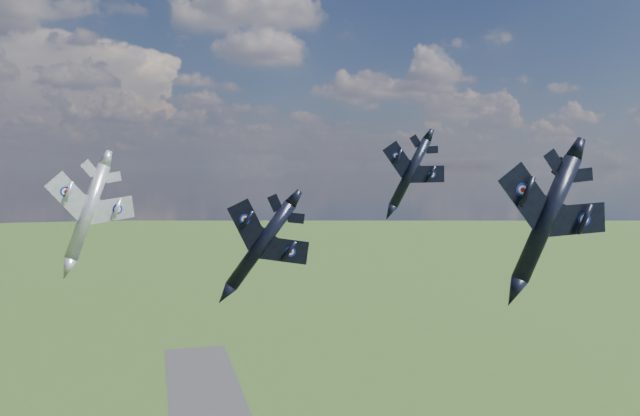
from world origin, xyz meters
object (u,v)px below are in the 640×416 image
object	(u,v)px
jet_right_navy	(546,219)
jet_high_navy	(410,173)
jet_lead_navy	(261,245)
jet_left_silver	(88,212)

from	to	relation	value
jet_right_navy	jet_high_navy	distance (m)	39.11
jet_lead_navy	jet_right_navy	distance (m)	28.04
jet_lead_navy	jet_high_navy	size ratio (longest dim) A/B	0.96
jet_high_navy	jet_left_silver	size ratio (longest dim) A/B	0.95
jet_lead_navy	jet_left_silver	bearing A→B (deg)	154.58
jet_left_silver	jet_high_navy	bearing A→B (deg)	-11.26
jet_lead_navy	jet_right_navy	xyz separation A→B (m)	(22.76, -16.00, 3.51)
jet_right_navy	jet_high_navy	xyz separation A→B (m)	(3.62, 38.77, 3.69)
jet_high_navy	jet_left_silver	xyz separation A→B (m)	(-44.56, -9.05, -4.34)
jet_right_navy	jet_lead_navy	bearing A→B (deg)	150.89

